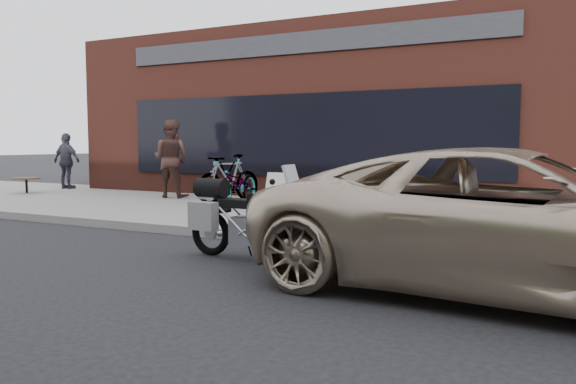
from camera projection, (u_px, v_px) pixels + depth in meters
ground at (55, 317)px, 4.88m from camera, size 120.00×120.00×0.00m
near_sidewalk at (345, 216)px, 11.09m from camera, size 44.00×6.00×0.15m
storefront at (366, 120)px, 18.01m from camera, size 14.00×10.07×4.50m
motorcycle at (244, 218)px, 7.25m from camera, size 1.98×0.64×1.25m
minivan at (516, 222)px, 5.55m from camera, size 5.46×2.85×1.47m
bicycle_front at (238, 183)px, 12.19m from camera, size 0.85×1.92×0.98m
bicycle_rear at (229, 179)px, 12.79m from camera, size 0.99×1.91×1.10m
sandwich_sign at (280, 195)px, 10.33m from camera, size 0.55×0.51×0.82m
cafe_table at (26, 179)px, 15.29m from camera, size 0.74×0.74×0.42m
cafe_patron_left at (171, 159)px, 13.98m from camera, size 1.04×0.86×1.94m
cafe_patron_right at (67, 161)px, 16.70m from camera, size 0.97×0.41×1.66m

